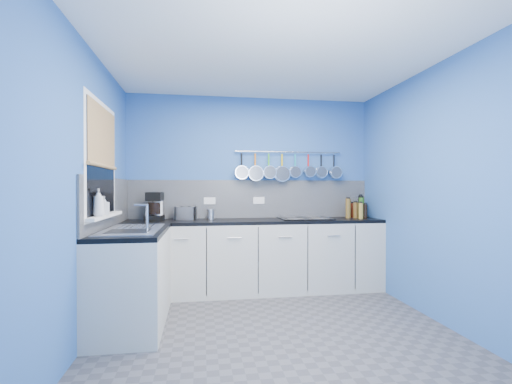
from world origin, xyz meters
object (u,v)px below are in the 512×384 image
object	(u,v)px
soap_bottle_a	(98,202)
coffee_maker	(155,206)
soap_bottle_b	(104,205)
toaster	(186,213)
hob	(304,218)
paper_towel	(158,211)
canister	(211,214)

from	to	relation	value
soap_bottle_a	coffee_maker	world-z (taller)	soap_bottle_a
soap_bottle_b	coffee_maker	distance (m)	1.09
toaster	hob	distance (m)	1.51
hob	toaster	bearing A→B (deg)	177.29
paper_towel	canister	size ratio (longest dim) A/B	1.87
paper_towel	soap_bottle_b	bearing A→B (deg)	-108.66
soap_bottle_b	hob	size ratio (longest dim) A/B	0.27
soap_bottle_a	canister	size ratio (longest dim) A/B	1.87
soap_bottle_a	coffee_maker	bearing A→B (deg)	75.63
soap_bottle_a	soap_bottle_b	world-z (taller)	soap_bottle_a
coffee_maker	hob	world-z (taller)	coffee_maker
soap_bottle_a	paper_towel	bearing A→B (deg)	73.88
toaster	hob	xyz separation A→B (m)	(1.51, -0.07, -0.07)
canister	paper_towel	bearing A→B (deg)	-173.02
soap_bottle_b	hob	world-z (taller)	soap_bottle_b
paper_towel	canister	bearing A→B (deg)	6.98
soap_bottle_b	toaster	size ratio (longest dim) A/B	0.69
toaster	canister	world-z (taller)	toaster
soap_bottle_b	hob	distance (m)	2.43
paper_towel	hob	distance (m)	1.83
soap_bottle_a	canister	bearing A→B (deg)	52.77
soap_bottle_a	paper_towel	size ratio (longest dim) A/B	1.00
toaster	canister	size ratio (longest dim) A/B	1.96
coffee_maker	soap_bottle_a	bearing A→B (deg)	-96.13
soap_bottle_a	coffee_maker	size ratio (longest dim) A/B	0.69
paper_towel	canister	xyz separation A→B (m)	(0.64, 0.08, -0.06)
soap_bottle_b	canister	bearing A→B (deg)	48.69
soap_bottle_b	toaster	world-z (taller)	soap_bottle_b
toaster	soap_bottle_b	bearing A→B (deg)	-103.09
soap_bottle_a	toaster	world-z (taller)	soap_bottle_a
soap_bottle_b	paper_towel	xyz separation A→B (m)	(0.35, 1.05, -0.12)
canister	coffee_maker	bearing A→B (deg)	-172.81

